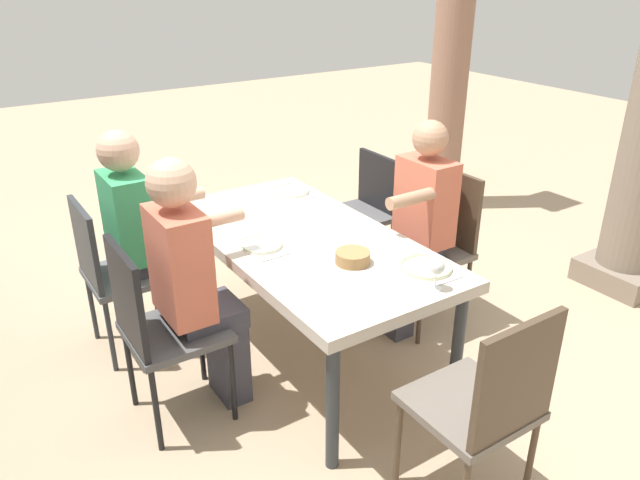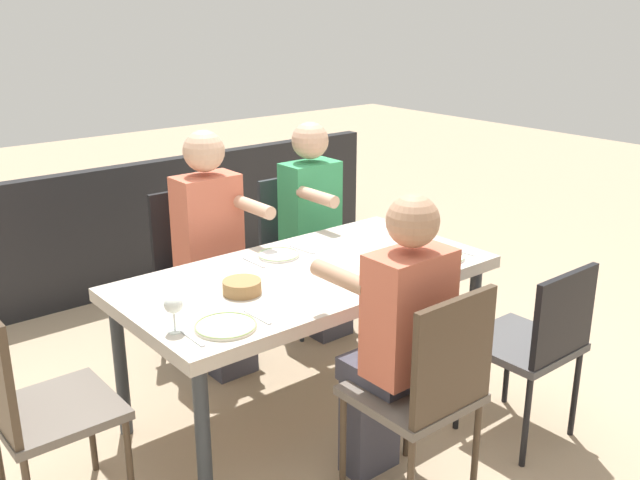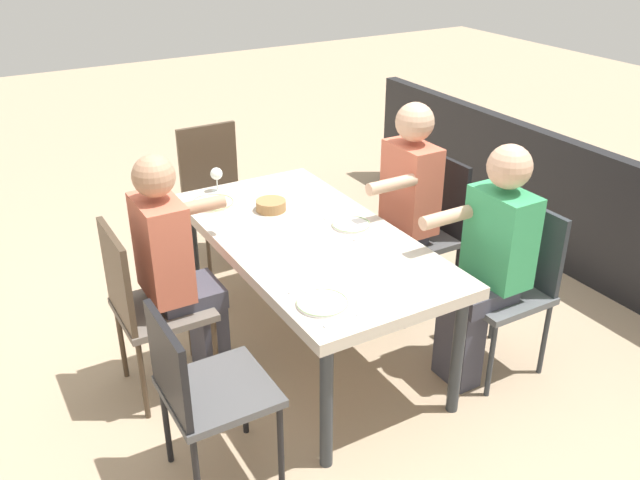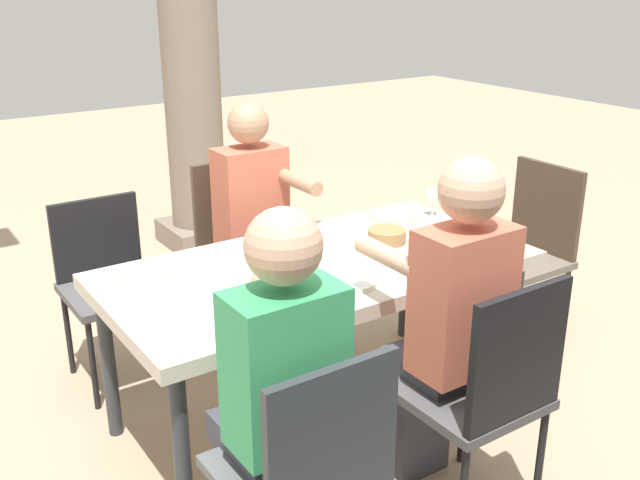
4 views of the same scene
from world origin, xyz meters
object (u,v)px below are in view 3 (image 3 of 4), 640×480
chair_head_east (216,187)px  diner_guest_third (177,267)px  chair_west_north (201,387)px  plate_0 (322,303)px  chair_mid_north (145,301)px  diner_man_white (401,206)px  chair_west_south (511,278)px  diner_woman_green (488,258)px  plate_1 (351,225)px  wine_glass_2 (216,174)px  chair_mid_south (427,224)px  dining_table (309,246)px  plate_2 (213,203)px  bread_basket (271,205)px

chair_head_east → diner_guest_third: (-1.21, 0.69, 0.15)m
chair_west_north → plate_0: chair_west_north is taller
chair_mid_north → chair_west_north: bearing=-179.4°
diner_guest_third → diner_man_white: bearing=-90.2°
chair_west_south → chair_head_east: 2.12m
chair_west_south → diner_guest_third: size_ratio=0.72×
chair_west_north → diner_woman_green: 1.56m
plate_1 → wine_glass_2: 0.93m
chair_mid_south → chair_head_east: 1.49m
dining_table → plate_2: size_ratio=7.26×
diner_woman_green → plate_2: diner_woman_green is taller
chair_west_south → diner_woman_green: diner_woman_green is taller
chair_west_north → diner_woman_green: (0.00, -1.55, 0.18)m
bread_basket → dining_table: bearing=-175.4°
diner_guest_third → bread_basket: size_ratio=7.54×
chair_west_south → chair_mid_north: chair_mid_north is taller
chair_west_north → wine_glass_2: (1.42, -0.68, 0.33)m
plate_0 → wine_glass_2: (1.43, -0.10, 0.10)m
chair_mid_south → plate_2: 1.29m
chair_mid_south → plate_1: 0.66m
chair_head_east → bread_basket: size_ratio=5.58×
dining_table → diner_man_white: bearing=-81.8°
plate_1 → wine_glass_2: (0.82, 0.44, 0.10)m
chair_mid_south → wine_glass_2: (0.70, 1.06, 0.29)m
chair_west_north → chair_head_east: size_ratio=0.91×
dining_table → diner_woman_green: size_ratio=1.38×
chair_mid_north → chair_head_east: size_ratio=1.00×
bread_basket → diner_guest_third: bearing=113.2°
wine_glass_2 → chair_west_north: bearing=154.4°
chair_mid_south → diner_woman_green: diner_woman_green is taller
diner_man_white → diner_guest_third: size_ratio=1.03×
dining_table → wine_glass_2: wine_glass_2 is taller
diner_guest_third → chair_head_east: bearing=-29.9°
chair_west_south → diner_woman_green: size_ratio=0.71×
plate_2 → plate_0: bearing=-180.0°
dining_table → chair_mid_north: bearing=83.5°
plate_2 → chair_head_east: bearing=-22.9°
dining_table → chair_mid_south: 0.89m
diner_man_white → chair_mid_north: bearing=89.9°
chair_head_east → wine_glass_2: 0.62m
dining_table → wine_glass_2: (0.80, 0.19, 0.17)m
bread_basket → diner_woman_green: bearing=-144.4°
chair_west_north → plate_1: size_ratio=4.16×
diner_man_white → bread_basket: diner_man_white is taller
chair_mid_north → diner_guest_third: size_ratio=0.74×
diner_man_white → chair_west_south: bearing=-164.4°
bread_basket → diner_man_white: bearing=-112.4°
chair_head_east → wine_glass_2: size_ratio=6.29×
plate_0 → chair_west_south: bearing=-89.7°
dining_table → chair_mid_south: bearing=-83.5°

